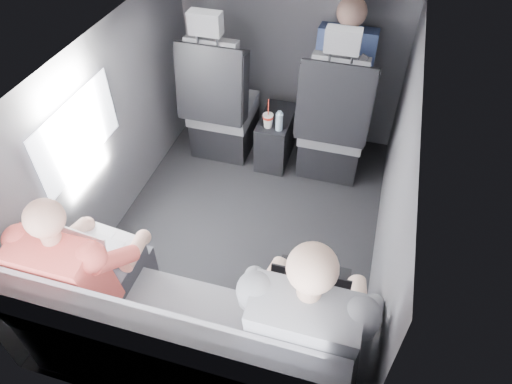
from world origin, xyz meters
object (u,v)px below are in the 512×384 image
(center_console, at_px, (276,137))
(passenger_rear_right, at_px, (307,322))
(laptop_white, at_px, (93,246))
(rear_bench, at_px, (181,344))
(laptop_black, at_px, (311,286))
(soda_cup, at_px, (268,120))
(water_bottle, at_px, (279,121))
(passenger_rear_left, at_px, (89,270))
(passenger_front_right, at_px, (343,70))
(front_seat_right, at_px, (333,129))
(front_seat_left, at_px, (221,110))

(center_console, relative_size, passenger_rear_right, 0.38)
(center_console, bearing_deg, laptop_white, -107.70)
(rear_bench, bearing_deg, laptop_black, 26.95)
(soda_cup, bearing_deg, laptop_white, -108.21)
(water_bottle, relative_size, laptop_black, 0.45)
(passenger_rear_left, bearing_deg, laptop_black, 10.42)
(laptop_white, xyz_separation_m, passenger_rear_left, (0.05, -0.13, -0.02))
(passenger_rear_right, bearing_deg, rear_bench, -171.02)
(center_console, xyz_separation_m, passenger_front_right, (0.45, 0.22, 0.56))
(passenger_rear_right, relative_size, passenger_front_right, 1.46)
(rear_bench, height_order, laptop_black, rear_bench)
(front_seat_right, bearing_deg, center_console, 174.93)
(water_bottle, distance_m, passenger_rear_right, 1.78)
(rear_bench, xyz_separation_m, passenger_front_right, (0.45, 2.16, 0.45))
(water_bottle, bearing_deg, rear_bench, -91.83)
(laptop_white, bearing_deg, passenger_rear_right, -6.69)
(front_seat_right, distance_m, center_console, 0.49)
(soda_cup, distance_m, passenger_front_right, 0.67)
(front_seat_left, distance_m, water_bottle, 0.53)
(rear_bench, relative_size, passenger_rear_right, 1.26)
(passenger_rear_right, bearing_deg, front_seat_right, 94.68)
(passenger_rear_left, bearing_deg, water_bottle, 71.81)
(passenger_front_right, bearing_deg, passenger_rear_left, -114.55)
(rear_bench, bearing_deg, laptop_white, 157.30)
(soda_cup, height_order, laptop_black, laptop_black)
(laptop_white, relative_size, passenger_front_right, 0.39)
(front_seat_right, relative_size, passenger_front_right, 1.45)
(rear_bench, bearing_deg, passenger_front_right, 78.36)
(water_bottle, relative_size, passenger_rear_right, 0.13)
(front_seat_left, height_order, front_seat_right, same)
(water_bottle, bearing_deg, center_console, 109.85)
(water_bottle, distance_m, laptop_black, 1.59)
(laptop_white, distance_m, passenger_front_right, 2.17)
(laptop_white, height_order, passenger_front_right, passenger_front_right)
(passenger_rear_left, bearing_deg, passenger_front_right, 65.45)
(front_seat_right, xyz_separation_m, passenger_front_right, (-0.00, 0.26, 0.36))
(front_seat_left, bearing_deg, passenger_rear_right, -59.89)
(soda_cup, distance_m, passenger_rear_right, 1.82)
(front_seat_left, height_order, passenger_rear_right, same)
(soda_cup, xyz_separation_m, laptop_white, (-0.52, -1.57, 0.17))
(front_seat_right, height_order, soda_cup, front_seat_right)
(laptop_black, height_order, passenger_front_right, passenger_front_right)
(water_bottle, relative_size, passenger_front_right, 0.19)
(laptop_white, bearing_deg, passenger_front_right, 62.81)
(front_seat_right, relative_size, water_bottle, 7.85)
(water_bottle, relative_size, passenger_rear_left, 0.14)
(center_console, height_order, passenger_front_right, passenger_front_right)
(water_bottle, distance_m, passenger_front_right, 0.61)
(passenger_rear_right, bearing_deg, water_bottle, 107.76)
(laptop_black, distance_m, passenger_rear_left, 1.09)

